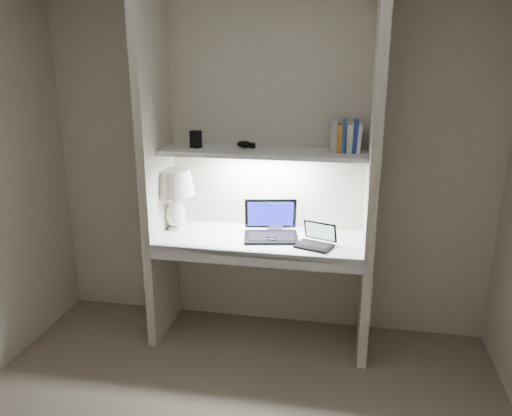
% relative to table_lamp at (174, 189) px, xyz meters
% --- Properties ---
extents(back_wall, '(3.20, 0.01, 2.50)m').
position_rel_table_lamp_xyz_m(back_wall, '(0.64, 0.20, 0.18)').
color(back_wall, '#BDB5A1').
rests_on(back_wall, floor).
extents(alcove_panel_left, '(0.06, 0.55, 2.50)m').
position_rel_table_lamp_xyz_m(alcove_panel_left, '(-0.09, -0.07, 0.18)').
color(alcove_panel_left, '#BDB5A1').
rests_on(alcove_panel_left, floor).
extents(alcove_panel_right, '(0.06, 0.55, 2.50)m').
position_rel_table_lamp_xyz_m(alcove_panel_right, '(1.37, -0.07, 0.18)').
color(alcove_panel_right, '#BDB5A1').
rests_on(alcove_panel_right, floor).
extents(desk, '(1.40, 0.55, 0.04)m').
position_rel_table_lamp_xyz_m(desk, '(0.64, -0.07, -0.32)').
color(desk, white).
rests_on(desk, alcove_panel_left).
extents(desk_apron, '(1.46, 0.03, 0.10)m').
position_rel_table_lamp_xyz_m(desk_apron, '(0.64, -0.33, -0.35)').
color(desk_apron, silver).
rests_on(desk_apron, desk).
extents(shelf, '(1.40, 0.36, 0.03)m').
position_rel_table_lamp_xyz_m(shelf, '(0.64, 0.02, 0.28)').
color(shelf, silver).
rests_on(shelf, back_wall).
extents(strip_light, '(0.60, 0.04, 0.02)m').
position_rel_table_lamp_xyz_m(strip_light, '(0.64, 0.02, 0.26)').
color(strip_light, white).
rests_on(strip_light, shelf).
extents(table_lamp, '(0.30, 0.30, 0.44)m').
position_rel_table_lamp_xyz_m(table_lamp, '(0.00, 0.00, 0.00)').
color(table_lamp, white).
rests_on(table_lamp, desk).
extents(laptop_main, '(0.42, 0.38, 0.25)m').
position_rel_table_lamp_xyz_m(laptop_main, '(0.71, -0.02, -0.24)').
color(laptop_main, black).
rests_on(laptop_main, desk).
extents(laptop_netbook, '(0.28, 0.27, 0.15)m').
position_rel_table_lamp_xyz_m(laptop_netbook, '(1.03, -0.16, -0.26)').
color(laptop_netbook, black).
rests_on(laptop_netbook, desk).
extents(speaker, '(0.12, 0.09, 0.16)m').
position_rel_table_lamp_xyz_m(speaker, '(0.71, 0.14, -0.22)').
color(speaker, silver).
rests_on(speaker, desk).
extents(mouse, '(0.10, 0.07, 0.03)m').
position_rel_table_lamp_xyz_m(mouse, '(0.73, -0.14, -0.28)').
color(mouse, black).
rests_on(mouse, desk).
extents(cable_coil, '(0.11, 0.11, 0.01)m').
position_rel_table_lamp_xyz_m(cable_coil, '(0.73, -0.09, -0.29)').
color(cable_coil, black).
rests_on(cable_coil, desk).
extents(sticky_note, '(0.08, 0.08, 0.00)m').
position_rel_table_lamp_xyz_m(sticky_note, '(0.00, 0.02, -0.30)').
color(sticky_note, yellow).
rests_on(sticky_note, desk).
extents(book_row, '(0.20, 0.14, 0.21)m').
position_rel_table_lamp_xyz_m(book_row, '(1.19, 0.08, 0.40)').
color(book_row, white).
rests_on(book_row, shelf).
extents(shelf_box, '(0.08, 0.07, 0.12)m').
position_rel_table_lamp_xyz_m(shelf_box, '(0.16, 0.03, 0.36)').
color(shelf_box, black).
rests_on(shelf_box, shelf).
extents(shelf_gadget, '(0.13, 0.11, 0.05)m').
position_rel_table_lamp_xyz_m(shelf_gadget, '(0.49, 0.10, 0.32)').
color(shelf_gadget, black).
rests_on(shelf_gadget, shelf).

